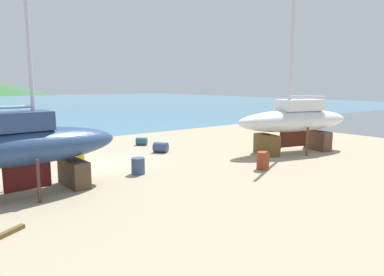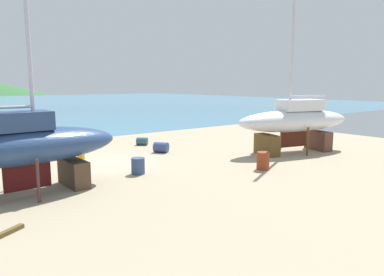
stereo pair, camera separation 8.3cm
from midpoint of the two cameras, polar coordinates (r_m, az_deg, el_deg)
The scene contains 10 objects.
ground_plane at distance 18.61m, azimuth -11.79°, elevation -4.99°, with size 43.42×43.42×0.00m, color tan.
sailboat_far_slipway at distance 15.27m, azimuth -25.40°, elevation -1.26°, with size 7.55×2.75×13.28m.
sailboat_small_center at distance 23.48m, azimuth 16.02°, elevation 2.65°, with size 8.51×4.31×11.73m.
worker at distance 19.92m, azimuth -17.60°, elevation -1.70°, with size 0.41×0.50×1.72m.
barrel_blue_faded at distance 25.60m, azimuth -8.18°, elevation -0.53°, with size 0.55×0.55×0.76m, color #2C4F61.
barrel_rust_far at distance 17.48m, azimuth -8.78°, elevation -4.46°, with size 0.65×0.65×0.80m, color #364B75.
barrel_rust_mid at distance 18.54m, azimuth 11.20°, elevation -3.59°, with size 0.64×0.64×0.90m, color brown.
barrel_tar_black at distance 22.71m, azimuth -5.14°, elevation -1.51°, with size 0.66×0.66×0.87m, color navy.
timber_short_skew at distance 30.37m, azimuth 11.40°, elevation 0.43°, with size 2.00×0.19×0.13m, color brown.
timber_plank_far at distance 11.86m, azimuth -28.12°, elevation -13.53°, with size 1.39×0.17×0.13m, color brown.
Camera 1 is at (-8.04, -17.90, 4.35)m, focal length 33.23 mm.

